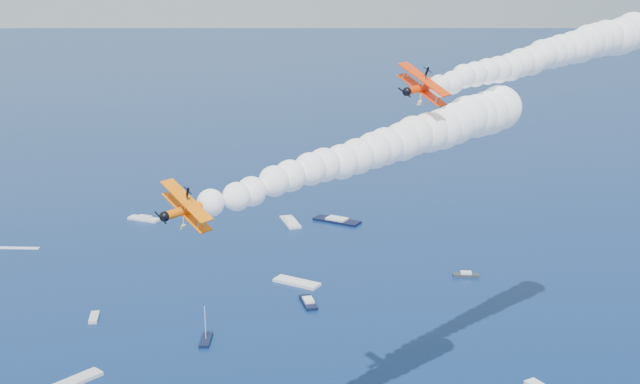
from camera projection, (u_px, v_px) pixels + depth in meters
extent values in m
cube|color=black|center=(308.00, 302.00, 186.74)|extent=(3.21, 8.48, 0.70)
cube|color=black|center=(337.00, 221.00, 246.41)|extent=(14.11, 12.86, 0.70)
cube|color=silver|center=(144.00, 219.00, 248.12)|extent=(10.21, 8.41, 0.70)
cube|color=silver|center=(77.00, 380.00, 151.84)|extent=(9.36, 8.29, 0.70)
cube|color=white|center=(297.00, 282.00, 198.60)|extent=(11.32, 10.41, 0.70)
cube|color=black|center=(206.00, 340.00, 168.05)|extent=(3.28, 6.79, 0.70)
cube|color=silver|center=(94.00, 317.00, 178.87)|extent=(1.99, 5.75, 0.70)
cube|color=#282E36|center=(466.00, 275.00, 203.21)|extent=(6.67, 3.52, 0.70)
cube|color=silver|center=(290.00, 222.00, 245.15)|extent=(5.14, 12.36, 0.70)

